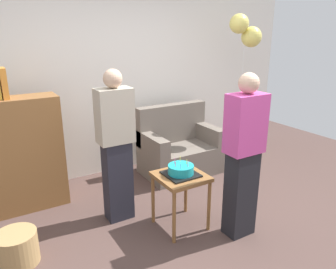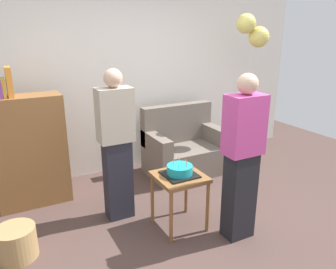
{
  "view_description": "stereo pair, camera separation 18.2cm",
  "coord_description": "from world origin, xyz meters",
  "px_view_note": "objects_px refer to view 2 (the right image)",
  "views": [
    {
      "loc": [
        -1.74,
        -2.24,
        1.98
      ],
      "look_at": [
        -0.08,
        0.51,
        0.95
      ],
      "focal_mm": 34.72,
      "sensor_mm": 36.0,
      "label": 1
    },
    {
      "loc": [
        -1.59,
        -2.33,
        1.98
      ],
      "look_at": [
        -0.08,
        0.51,
        0.95
      ],
      "focal_mm": 34.72,
      "sensor_mm": 36.0,
      "label": 2
    }
  ],
  "objects_px": {
    "person_holding_cake": "(242,158)",
    "wicker_basket": "(16,243)",
    "balloon_bunch": "(253,31)",
    "bookshelf": "(29,150)",
    "couch": "(184,149)",
    "person_blowing_candles": "(116,145)",
    "handbag": "(250,176)",
    "birthday_cake": "(180,171)",
    "side_table": "(179,183)"
  },
  "relations": [
    {
      "from": "person_holding_cake",
      "to": "handbag",
      "type": "bearing_deg",
      "value": -126.2
    },
    {
      "from": "side_table",
      "to": "birthday_cake",
      "type": "xyz_separation_m",
      "value": [
        0.0,
        0.0,
        0.14
      ]
    },
    {
      "from": "couch",
      "to": "bookshelf",
      "type": "height_order",
      "value": "bookshelf"
    },
    {
      "from": "side_table",
      "to": "wicker_basket",
      "type": "height_order",
      "value": "side_table"
    },
    {
      "from": "bookshelf",
      "to": "balloon_bunch",
      "type": "height_order",
      "value": "balloon_bunch"
    },
    {
      "from": "side_table",
      "to": "balloon_bunch",
      "type": "distance_m",
      "value": 2.43
    },
    {
      "from": "wicker_basket",
      "to": "side_table",
      "type": "bearing_deg",
      "value": -9.53
    },
    {
      "from": "couch",
      "to": "person_blowing_candles",
      "type": "relative_size",
      "value": 0.67
    },
    {
      "from": "person_holding_cake",
      "to": "balloon_bunch",
      "type": "xyz_separation_m",
      "value": [
        1.24,
        1.36,
        1.14
      ]
    },
    {
      "from": "person_blowing_candles",
      "to": "person_holding_cake",
      "type": "height_order",
      "value": "same"
    },
    {
      "from": "side_table",
      "to": "person_holding_cake",
      "type": "relative_size",
      "value": 0.36
    },
    {
      "from": "side_table",
      "to": "wicker_basket",
      "type": "relative_size",
      "value": 1.64
    },
    {
      "from": "couch",
      "to": "wicker_basket",
      "type": "height_order",
      "value": "couch"
    },
    {
      "from": "couch",
      "to": "person_blowing_candles",
      "type": "height_order",
      "value": "person_blowing_candles"
    },
    {
      "from": "couch",
      "to": "birthday_cake",
      "type": "relative_size",
      "value": 3.44
    },
    {
      "from": "person_blowing_candles",
      "to": "bookshelf",
      "type": "bearing_deg",
      "value": 137.02
    },
    {
      "from": "wicker_basket",
      "to": "handbag",
      "type": "bearing_deg",
      "value": 3.58
    },
    {
      "from": "birthday_cake",
      "to": "wicker_basket",
      "type": "bearing_deg",
      "value": 170.47
    },
    {
      "from": "person_holding_cake",
      "to": "handbag",
      "type": "xyz_separation_m",
      "value": [
        0.91,
        0.85,
        -0.73
      ]
    },
    {
      "from": "person_holding_cake",
      "to": "bookshelf",
      "type": "bearing_deg",
      "value": -33.19
    },
    {
      "from": "person_blowing_candles",
      "to": "handbag",
      "type": "relative_size",
      "value": 5.82
    },
    {
      "from": "couch",
      "to": "balloon_bunch",
      "type": "relative_size",
      "value": 0.5
    },
    {
      "from": "bookshelf",
      "to": "wicker_basket",
      "type": "distance_m",
      "value": 1.16
    },
    {
      "from": "birthday_cake",
      "to": "person_blowing_candles",
      "type": "relative_size",
      "value": 0.2
    },
    {
      "from": "birthday_cake",
      "to": "wicker_basket",
      "type": "xyz_separation_m",
      "value": [
        -1.55,
        0.26,
        -0.49
      ]
    },
    {
      "from": "side_table",
      "to": "wicker_basket",
      "type": "distance_m",
      "value": 1.61
    },
    {
      "from": "wicker_basket",
      "to": "handbag",
      "type": "xyz_separation_m",
      "value": [
        2.9,
        0.18,
        -0.05
      ]
    },
    {
      "from": "wicker_basket",
      "to": "birthday_cake",
      "type": "bearing_deg",
      "value": -9.53
    },
    {
      "from": "birthday_cake",
      "to": "balloon_bunch",
      "type": "height_order",
      "value": "balloon_bunch"
    },
    {
      "from": "side_table",
      "to": "handbag",
      "type": "distance_m",
      "value": 1.48
    },
    {
      "from": "person_holding_cake",
      "to": "couch",
      "type": "bearing_deg",
      "value": -90.49
    },
    {
      "from": "balloon_bunch",
      "to": "bookshelf",
      "type": "bearing_deg",
      "value": 174.15
    },
    {
      "from": "person_holding_cake",
      "to": "wicker_basket",
      "type": "xyz_separation_m",
      "value": [
        -1.99,
        0.66,
        -0.68
      ]
    },
    {
      "from": "person_holding_cake",
      "to": "balloon_bunch",
      "type": "relative_size",
      "value": 0.74
    },
    {
      "from": "person_blowing_candles",
      "to": "handbag",
      "type": "bearing_deg",
      "value": -0.82
    },
    {
      "from": "person_blowing_candles",
      "to": "balloon_bunch",
      "type": "xyz_separation_m",
      "value": [
        2.16,
        0.46,
        1.14
      ]
    },
    {
      "from": "handbag",
      "to": "person_holding_cake",
      "type": "bearing_deg",
      "value": -137.06
    },
    {
      "from": "couch",
      "to": "person_blowing_candles",
      "type": "distance_m",
      "value": 1.52
    },
    {
      "from": "person_blowing_candles",
      "to": "wicker_basket",
      "type": "height_order",
      "value": "person_blowing_candles"
    },
    {
      "from": "birthday_cake",
      "to": "handbag",
      "type": "distance_m",
      "value": 1.52
    },
    {
      "from": "person_blowing_candles",
      "to": "side_table",
      "type": "bearing_deg",
      "value": -44.93
    },
    {
      "from": "couch",
      "to": "person_holding_cake",
      "type": "distance_m",
      "value": 1.72
    },
    {
      "from": "person_blowing_candles",
      "to": "couch",
      "type": "bearing_deg",
      "value": 30.54
    },
    {
      "from": "side_table",
      "to": "person_blowing_candles",
      "type": "xyz_separation_m",
      "value": [
        -0.48,
        0.5,
        0.33
      ]
    },
    {
      "from": "bookshelf",
      "to": "person_blowing_candles",
      "type": "distance_m",
      "value": 1.11
    },
    {
      "from": "bookshelf",
      "to": "handbag",
      "type": "distance_m",
      "value": 2.81
    },
    {
      "from": "birthday_cake",
      "to": "wicker_basket",
      "type": "height_order",
      "value": "birthday_cake"
    },
    {
      "from": "person_blowing_candles",
      "to": "wicker_basket",
      "type": "xyz_separation_m",
      "value": [
        -1.07,
        -0.23,
        -0.68
      ]
    },
    {
      "from": "wicker_basket",
      "to": "balloon_bunch",
      "type": "bearing_deg",
      "value": 12.14
    },
    {
      "from": "balloon_bunch",
      "to": "person_holding_cake",
      "type": "bearing_deg",
      "value": -132.33
    }
  ]
}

